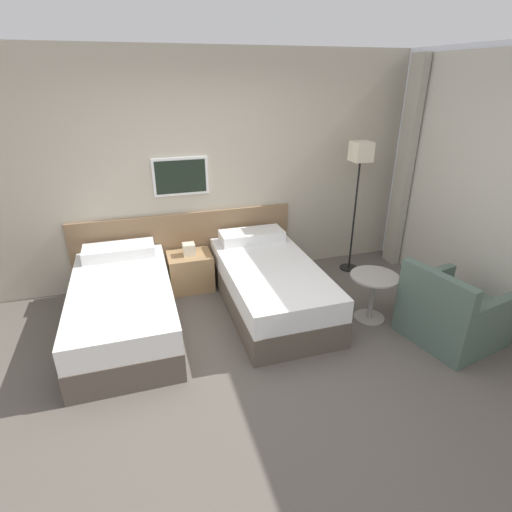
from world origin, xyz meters
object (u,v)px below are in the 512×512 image
at_px(bed_near_door, 123,306).
at_px(side_table, 373,288).
at_px(bed_near_window, 270,284).
at_px(nightstand, 191,271).
at_px(armchair, 451,315).
at_px(floor_lamp, 360,165).

distance_m(bed_near_door, side_table, 2.58).
relative_size(bed_near_window, side_table, 3.68).
relative_size(bed_near_window, nightstand, 3.25).
xyz_separation_m(bed_near_door, bed_near_window, (1.56, 0.00, 0.00)).
distance_m(bed_near_window, nightstand, 1.04).
distance_m(side_table, armchair, 0.78).
xyz_separation_m(floor_lamp, side_table, (-0.40, -1.15, -1.04)).
relative_size(bed_near_door, armchair, 2.03).
xyz_separation_m(bed_near_door, side_table, (2.51, -0.56, 0.09)).
bearing_deg(side_table, floor_lamp, 71.04).
height_order(bed_near_window, side_table, bed_near_window).
bearing_deg(armchair, side_table, 34.19).
bearing_deg(armchair, nightstand, 40.37).
distance_m(floor_lamp, armchair, 2.04).
bearing_deg(bed_near_window, nightstand, 138.60).
bearing_deg(bed_near_door, nightstand, 41.40).
relative_size(bed_near_door, floor_lamp, 1.13).
height_order(floor_lamp, armchair, floor_lamp).
height_order(nightstand, armchair, armchair).
bearing_deg(armchair, bed_near_door, 58.72).
relative_size(side_table, armchair, 0.55).
xyz_separation_m(bed_near_door, nightstand, (0.78, 0.69, -0.04)).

